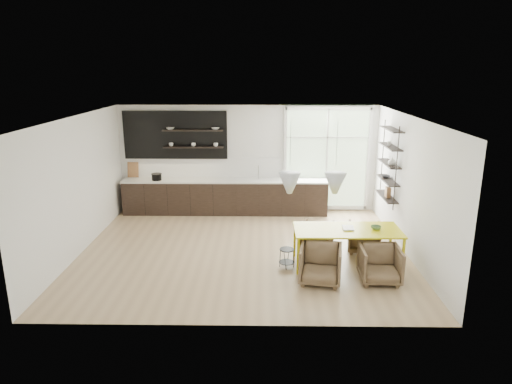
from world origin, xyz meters
The scene contains 11 objects.
room centered at (0.58, 1.10, 1.46)m, with size 7.02×6.01×2.91m.
kitchen_run centered at (-0.70, 2.69, 0.60)m, with size 5.54×0.69×2.75m.
right_shelving centered at (3.36, 1.17, 1.65)m, with size 0.26×1.22×1.90m.
dining_table centered at (2.10, -0.72, 0.72)m, with size 2.12×0.97×0.77m.
armchair_back_left centered at (1.60, 0.13, 0.31)m, with size 0.66×0.68×0.62m, color brown.
armchair_back_right centered at (2.61, 0.01, 0.31)m, with size 0.67×0.69×0.63m, color brown.
armchair_front_left centered at (1.49, -1.48, 0.35)m, with size 0.75×0.78×0.71m, color brown.
armchair_front_right centered at (2.60, -1.44, 0.34)m, with size 0.72×0.74×0.68m, color brown.
wire_stool centered at (0.90, -0.85, 0.25)m, with size 0.31×0.31×0.39m.
table_book centered at (2.01, -0.68, 0.78)m, with size 0.22×0.30×0.03m, color white.
table_bowl centered at (2.67, -0.71, 0.80)m, with size 0.20×0.20×0.06m, color #517347.
Camera 1 is at (0.42, -9.27, 3.88)m, focal length 32.00 mm.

